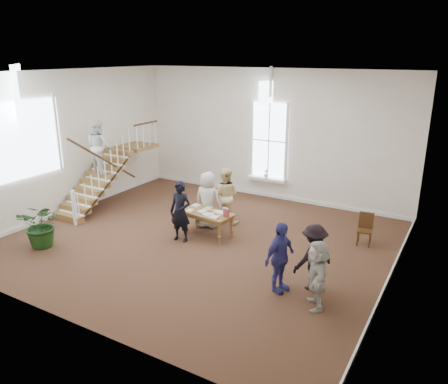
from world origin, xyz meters
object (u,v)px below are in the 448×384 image
Objects in this scene: woman_cluster_a at (280,258)px; woman_cluster_c at (317,274)px; police_officer at (180,212)px; floor_plant at (42,225)px; side_chair at (365,227)px; elderly_woman at (208,200)px; person_yellow at (225,196)px; woman_cluster_b at (314,257)px; library_table at (207,215)px.

woman_cluster_c is (0.90, -0.20, -0.06)m from woman_cluster_a.
police_officer reaches higher than floor_plant.
woman_cluster_c is 1.66× the size of side_chair.
woman_cluster_a is at bearing -129.32° from woman_cluster_c.
elderly_woman is 1.16× the size of woman_cluster_c.
side_chair is at bearing 23.07° from police_officer.
person_yellow is at bearing 49.49° from floor_plant.
floor_plant reaches higher than side_chair.
elderly_woman reaches higher than woman_cluster_b.
elderly_woman is at bearing -84.02° from woman_cluster_b.
person_yellow is at bearing -178.87° from side_chair.
library_table is at bearing -78.17° from woman_cluster_b.
floor_plant is (-3.05, -3.42, -0.22)m from elderly_woman.
police_officer reaches higher than woman_cluster_a.
police_officer is 1.00× the size of elderly_woman.
person_yellow is (-0.06, 1.11, 0.24)m from library_table.
woman_cluster_a reaches higher than woman_cluster_b.
woman_cluster_b is at bearing 147.19° from elderly_woman.
side_chair is at bearing 29.90° from library_table.
person_yellow is at bearing 60.45° from woman_cluster_a.
elderly_woman is at bearing 42.40° from person_yellow.
floor_plant is at bearing 32.86° from person_yellow.
woman_cluster_c is (3.84, -1.97, 0.10)m from library_table.
woman_cluster_a is at bearing 137.74° from elderly_woman.
library_table is 4.42m from floor_plant.
woman_cluster_c is 3.65m from side_chair.
side_chair is (4.04, 0.57, -0.39)m from person_yellow.
side_chair is at bearing 171.35° from person_yellow.
person_yellow is 1.15× the size of woman_cluster_b.
person_yellow is 1.39× the size of floor_plant.
woman_cluster_b is at bearing 12.14° from floor_plant.
person_yellow is 4.35m from woman_cluster_b.
floor_plant is (-2.95, -2.17, -0.22)m from police_officer.
woman_cluster_b is at bearing 177.99° from woman_cluster_c.
floor_plant is at bearing -45.67° from woman_cluster_b.
woman_cluster_c is at bearing 6.65° from floor_plant.
library_table is 0.82m from police_officer.
elderly_woman is 0.58m from person_yellow.
person_yellow is 4.16m from woman_cluster_a.
woman_cluster_a reaches higher than side_chair.
elderly_woman is at bearing 127.98° from library_table.
woman_cluster_b is at bearing -13.32° from library_table.
woman_cluster_c reaches higher than side_chair.
person_yellow is at bearing -91.70° from woman_cluster_b.
library_table is 1.05× the size of woman_cluster_b.
person_yellow is 1.98× the size of side_chair.
floor_plant is at bearing 113.49° from woman_cluster_a.
side_chair is at bearing 31.26° from floor_plant.
police_officer is at bearing -133.87° from woman_cluster_c.
person_yellow reaches higher than woman_cluster_b.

